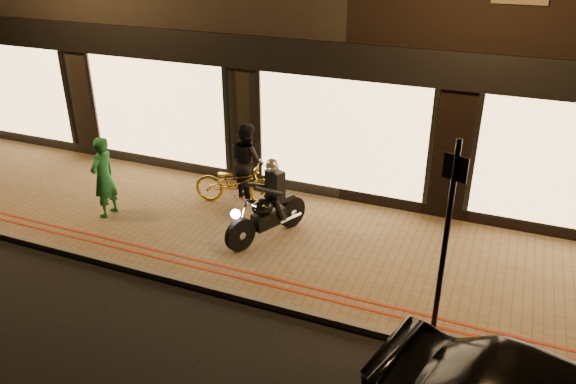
# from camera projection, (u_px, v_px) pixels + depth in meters

# --- Properties ---
(ground) EXTENTS (90.00, 90.00, 0.00)m
(ground) POSITION_uv_depth(u_px,v_px,m) (262.00, 307.00, 9.01)
(ground) COLOR black
(ground) RESTS_ON ground
(sidewalk) EXTENTS (50.00, 4.00, 0.12)m
(sidewalk) POSITION_uv_depth(u_px,v_px,m) (306.00, 245.00, 10.65)
(sidewalk) COLOR #756448
(sidewalk) RESTS_ON ground
(kerb_stone) EXTENTS (50.00, 0.14, 0.12)m
(kerb_stone) POSITION_uv_depth(u_px,v_px,m) (263.00, 303.00, 9.03)
(kerb_stone) COLOR #59544C
(kerb_stone) RESTS_ON ground
(red_kerb_lines) EXTENTS (50.00, 0.26, 0.01)m
(red_kerb_lines) POSITION_uv_depth(u_px,v_px,m) (275.00, 283.00, 9.41)
(red_kerb_lines) COLOR maroon
(red_kerb_lines) RESTS_ON sidewalk
(motorcycle) EXTENTS (0.94, 1.82, 1.59)m
(motorcycle) POSITION_uv_depth(u_px,v_px,m) (268.00, 208.00, 10.54)
(motorcycle) COLOR black
(motorcycle) RESTS_ON sidewalk
(sign_post) EXTENTS (0.34, 0.16, 3.00)m
(sign_post) POSITION_uv_depth(u_px,v_px,m) (447.00, 230.00, 7.64)
(sign_post) COLOR black
(sign_post) RESTS_ON sidewalk
(bicycle_gold) EXTENTS (1.88, 1.02, 0.94)m
(bicycle_gold) POSITION_uv_depth(u_px,v_px,m) (236.00, 183.00, 11.93)
(bicycle_gold) COLOR gold
(bicycle_gold) RESTS_ON sidewalk
(person_green) EXTENTS (0.41, 0.62, 1.69)m
(person_green) POSITION_uv_depth(u_px,v_px,m) (103.00, 177.00, 11.27)
(person_green) COLOR #1C6A33
(person_green) RESTS_ON sidewalk
(person_dark) EXTENTS (1.05, 1.01, 1.71)m
(person_dark) POSITION_uv_depth(u_px,v_px,m) (247.00, 161.00, 11.99)
(person_dark) COLOR black
(person_dark) RESTS_ON sidewalk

